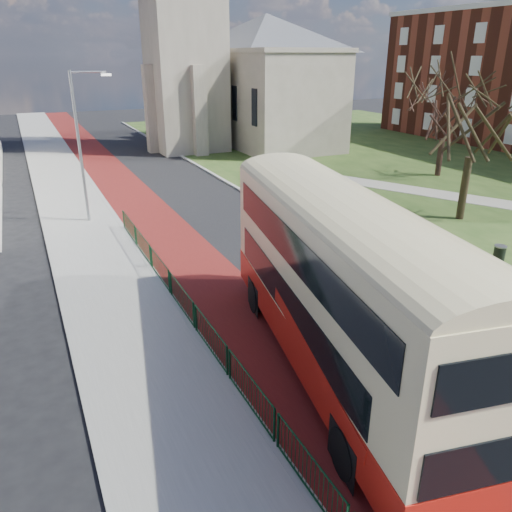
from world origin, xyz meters
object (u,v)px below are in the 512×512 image
bus (340,281)px  winter_tree_near (478,104)px  winter_tree_far (446,109)px  litter_bin (499,255)px  streetlamp (82,140)px

bus → winter_tree_near: (14.89, 9.47, 3.40)m
winter_tree_far → litter_bin: size_ratio=8.44×
bus → winter_tree_far: size_ratio=1.76×
bus → litter_bin: (11.30, 3.75, -2.51)m
streetlamp → winter_tree_far: size_ratio=1.10×
winter_tree_far → litter_bin: (-10.54, -14.71, -4.61)m
streetlamp → bus: bearing=-76.1°
streetlamp → bus: 18.61m
streetlamp → litter_bin: streetlamp is taller
streetlamp → litter_bin: bearing=-42.1°
winter_tree_far → streetlamp: bearing=-179.0°
litter_bin → bus: bearing=-161.7°
streetlamp → bus: size_ratio=0.62×
winter_tree_near → bus: bearing=-147.5°
bus → litter_bin: bearing=28.9°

